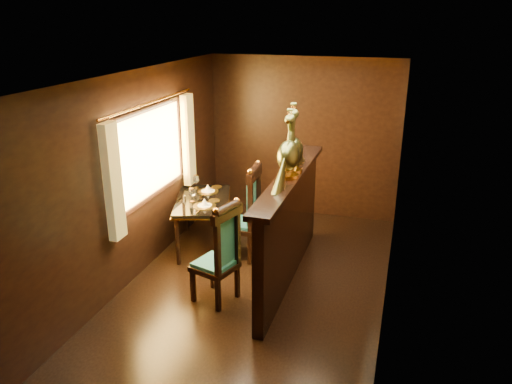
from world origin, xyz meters
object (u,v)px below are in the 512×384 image
at_px(peacock_left, 289,142).
at_px(chair_right, 248,210).
at_px(chair_left, 222,251).
at_px(dining_table, 203,204).
at_px(peacock_right, 293,139).

bearing_deg(peacock_left, chair_right, 140.85).
bearing_deg(peacock_left, chair_left, -133.49).
bearing_deg(chair_right, peacock_left, -41.43).
height_order(dining_table, peacock_right, peacock_right).
height_order(chair_left, chair_right, chair_right).
relative_size(dining_table, peacock_right, 1.76).
xyz_separation_m(dining_table, peacock_right, (1.35, -0.45, 1.11)).
xyz_separation_m(peacock_left, peacock_right, (0.00, 0.21, -0.02)).
xyz_separation_m(dining_table, peacock_left, (1.35, -0.67, 1.13)).
height_order(chair_right, peacock_left, peacock_left).
height_order(peacock_left, peacock_right, peacock_left).
relative_size(chair_left, peacock_right, 1.58).
bearing_deg(dining_table, peacock_left, -44.75).
distance_m(chair_left, peacock_right, 1.50).
xyz_separation_m(chair_right, peacock_right, (0.64, -0.31, 1.07)).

